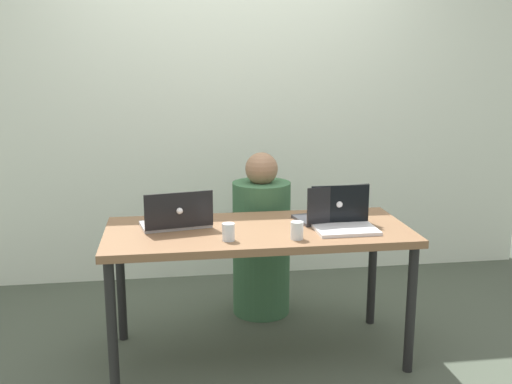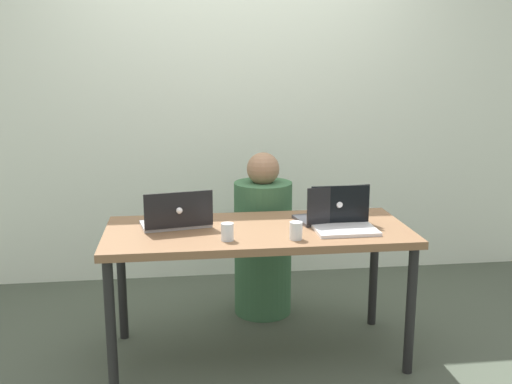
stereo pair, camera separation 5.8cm
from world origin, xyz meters
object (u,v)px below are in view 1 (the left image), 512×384
laptop_front_right (344,220)px  laptop_back_left (177,219)px  person_at_center (261,243)px  water_glass_right (297,232)px  laptop_back_right (332,213)px  water_glass_left (228,233)px

laptop_front_right → laptop_back_left: size_ratio=0.81×
person_at_center → laptop_front_right: person_at_center is taller
person_at_center → laptop_back_left: 0.78m
water_glass_right → person_at_center: bearing=94.0°
laptop_front_right → laptop_back_right: 0.16m
laptop_front_right → water_glass_left: 0.63m
person_at_center → water_glass_left: size_ratio=11.89×
laptop_back_right → water_glass_left: (-0.59, -0.27, -0.01)m
person_at_center → water_glass_right: 0.84m
person_at_center → laptop_back_right: size_ratio=2.62×
laptop_back_left → laptop_back_right: (0.84, 0.00, 0.00)m
water_glass_left → laptop_front_right: bearing=10.2°
water_glass_right → laptop_back_left: bearing=153.4°
person_at_center → water_glass_left: (-0.28, -0.76, 0.30)m
water_glass_left → laptop_back_right: bearing=24.2°
person_at_center → water_glass_right: person_at_center is taller
laptop_back_left → water_glass_left: size_ratio=4.51×
person_at_center → laptop_front_right: size_ratio=3.25×
laptop_back_left → laptop_back_right: laptop_back_right is taller
water_glass_left → water_glass_right: water_glass_right is taller
person_at_center → water_glass_left: 0.86m
laptop_front_right → water_glass_right: (-0.28, -0.14, -0.01)m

